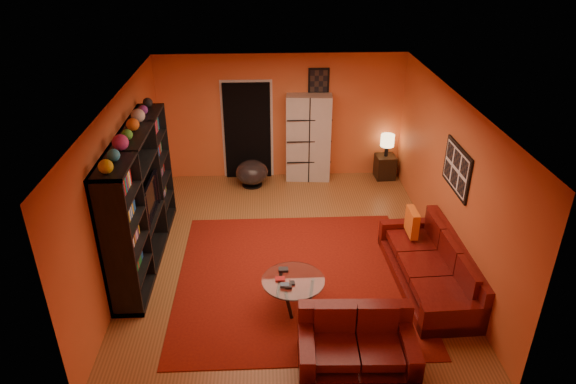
{
  "coord_description": "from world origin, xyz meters",
  "views": [
    {
      "loc": [
        -0.33,
        -7.05,
        4.76
      ],
      "look_at": [
        0.0,
        0.1,
        1.07
      ],
      "focal_mm": 32.0,
      "sensor_mm": 36.0,
      "label": 1
    }
  ],
  "objects_px": {
    "coffee_table": "(293,283)",
    "entertainment_unit": "(140,199)",
    "bowl_chair": "(252,173)",
    "loveseat": "(356,343)",
    "storage_cabinet": "(308,138)",
    "sofa": "(435,267)",
    "tv": "(145,199)",
    "table_lamp": "(387,141)",
    "side_table": "(385,167)"
  },
  "relations": [
    {
      "from": "sofa",
      "to": "bowl_chair",
      "type": "height_order",
      "value": "sofa"
    },
    {
      "from": "tv",
      "to": "coffee_table",
      "type": "height_order",
      "value": "tv"
    },
    {
      "from": "coffee_table",
      "to": "entertainment_unit",
      "type": "bearing_deg",
      "value": 149.57
    },
    {
      "from": "sofa",
      "to": "loveseat",
      "type": "height_order",
      "value": "same"
    },
    {
      "from": "tv",
      "to": "table_lamp",
      "type": "distance_m",
      "value": 5.17
    },
    {
      "from": "storage_cabinet",
      "to": "table_lamp",
      "type": "relative_size",
      "value": 3.86
    },
    {
      "from": "entertainment_unit",
      "to": "coffee_table",
      "type": "distance_m",
      "value": 2.73
    },
    {
      "from": "entertainment_unit",
      "to": "bowl_chair",
      "type": "height_order",
      "value": "entertainment_unit"
    },
    {
      "from": "bowl_chair",
      "to": "table_lamp",
      "type": "bearing_deg",
      "value": 5.07
    },
    {
      "from": "entertainment_unit",
      "to": "side_table",
      "type": "bearing_deg",
      "value": 31.64
    },
    {
      "from": "coffee_table",
      "to": "storage_cabinet",
      "type": "xyz_separation_m",
      "value": [
        0.54,
        4.14,
        0.51
      ]
    },
    {
      "from": "loveseat",
      "to": "coffee_table",
      "type": "xyz_separation_m",
      "value": [
        -0.71,
        1.08,
        0.11
      ]
    },
    {
      "from": "loveseat",
      "to": "storage_cabinet",
      "type": "height_order",
      "value": "storage_cabinet"
    },
    {
      "from": "loveseat",
      "to": "tv",
      "type": "bearing_deg",
      "value": 51.98
    },
    {
      "from": "coffee_table",
      "to": "storage_cabinet",
      "type": "height_order",
      "value": "storage_cabinet"
    },
    {
      "from": "entertainment_unit",
      "to": "tv",
      "type": "bearing_deg",
      "value": 54.41
    },
    {
      "from": "storage_cabinet",
      "to": "bowl_chair",
      "type": "relative_size",
      "value": 2.75
    },
    {
      "from": "tv",
      "to": "table_lamp",
      "type": "bearing_deg",
      "value": -58.73
    },
    {
      "from": "loveseat",
      "to": "storage_cabinet",
      "type": "xyz_separation_m",
      "value": [
        -0.16,
        5.22,
        0.62
      ]
    },
    {
      "from": "sofa",
      "to": "storage_cabinet",
      "type": "relative_size",
      "value": 1.29
    },
    {
      "from": "coffee_table",
      "to": "table_lamp",
      "type": "height_order",
      "value": "table_lamp"
    },
    {
      "from": "coffee_table",
      "to": "bowl_chair",
      "type": "distance_m",
      "value": 3.89
    },
    {
      "from": "tv",
      "to": "table_lamp",
      "type": "xyz_separation_m",
      "value": [
        4.41,
        2.68,
        -0.18
      ]
    },
    {
      "from": "entertainment_unit",
      "to": "tv",
      "type": "distance_m",
      "value": 0.1
    },
    {
      "from": "storage_cabinet",
      "to": "bowl_chair",
      "type": "bearing_deg",
      "value": -160.98
    },
    {
      "from": "storage_cabinet",
      "to": "table_lamp",
      "type": "xyz_separation_m",
      "value": [
        1.64,
        -0.05,
        -0.08
      ]
    },
    {
      "from": "sofa",
      "to": "coffee_table",
      "type": "bearing_deg",
      "value": -171.19
    },
    {
      "from": "tv",
      "to": "sofa",
      "type": "height_order",
      "value": "tv"
    },
    {
      "from": "tv",
      "to": "side_table",
      "type": "relative_size",
      "value": 2.01
    },
    {
      "from": "tv",
      "to": "loveseat",
      "type": "bearing_deg",
      "value": -130.3
    },
    {
      "from": "loveseat",
      "to": "side_table",
      "type": "distance_m",
      "value": 5.38
    },
    {
      "from": "loveseat",
      "to": "coffee_table",
      "type": "distance_m",
      "value": 1.29
    },
    {
      "from": "tv",
      "to": "sofa",
      "type": "distance_m",
      "value": 4.54
    },
    {
      "from": "table_lamp",
      "to": "entertainment_unit",
      "type": "bearing_deg",
      "value": -148.36
    },
    {
      "from": "tv",
      "to": "bowl_chair",
      "type": "height_order",
      "value": "tv"
    },
    {
      "from": "entertainment_unit",
      "to": "coffee_table",
      "type": "height_order",
      "value": "entertainment_unit"
    },
    {
      "from": "side_table",
      "to": "table_lamp",
      "type": "bearing_deg",
      "value": 0.0
    },
    {
      "from": "tv",
      "to": "loveseat",
      "type": "xyz_separation_m",
      "value": [
        2.94,
        -2.49,
        -0.72
      ]
    },
    {
      "from": "side_table",
      "to": "table_lamp",
      "type": "height_order",
      "value": "table_lamp"
    },
    {
      "from": "tv",
      "to": "bowl_chair",
      "type": "xyz_separation_m",
      "value": [
        1.6,
        2.43,
        -0.72
      ]
    },
    {
      "from": "entertainment_unit",
      "to": "bowl_chair",
      "type": "bearing_deg",
      "value": 56.62
    },
    {
      "from": "storage_cabinet",
      "to": "coffee_table",
      "type": "bearing_deg",
      "value": -92.75
    },
    {
      "from": "table_lamp",
      "to": "storage_cabinet",
      "type": "bearing_deg",
      "value": 178.25
    },
    {
      "from": "sofa",
      "to": "storage_cabinet",
      "type": "distance_m",
      "value": 4.1
    },
    {
      "from": "loveseat",
      "to": "storage_cabinet",
      "type": "bearing_deg",
      "value": 4.03
    },
    {
      "from": "storage_cabinet",
      "to": "table_lamp",
      "type": "height_order",
      "value": "storage_cabinet"
    },
    {
      "from": "loveseat",
      "to": "side_table",
      "type": "bearing_deg",
      "value": -13.66
    },
    {
      "from": "coffee_table",
      "to": "tv",
      "type": "bearing_deg",
      "value": 147.72
    },
    {
      "from": "coffee_table",
      "to": "bowl_chair",
      "type": "height_order",
      "value": "bowl_chair"
    },
    {
      "from": "tv",
      "to": "table_lamp",
      "type": "height_order",
      "value": "tv"
    }
  ]
}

